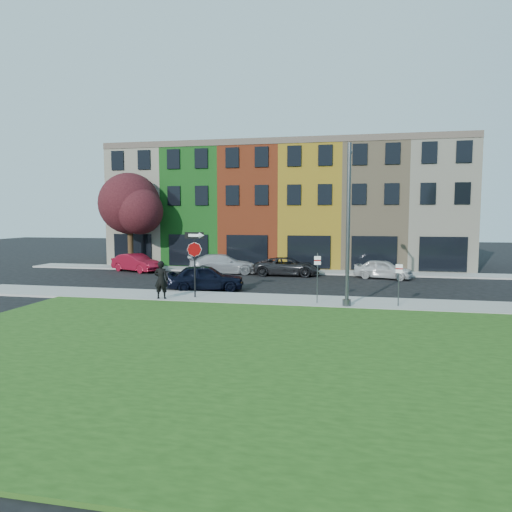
% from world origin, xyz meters
% --- Properties ---
extents(ground, '(120.00, 120.00, 0.00)m').
position_xyz_m(ground, '(0.00, 0.00, 0.00)').
color(ground, black).
rests_on(ground, ground).
extents(sidewalk_near, '(40.00, 3.00, 0.12)m').
position_xyz_m(sidewalk_near, '(2.00, 3.00, 0.06)').
color(sidewalk_near, gray).
rests_on(sidewalk_near, ground).
extents(sidewalk_far, '(40.00, 2.40, 0.12)m').
position_xyz_m(sidewalk_far, '(-3.00, 15.00, 0.06)').
color(sidewalk_far, gray).
rests_on(sidewalk_far, ground).
extents(rowhouse_block, '(30.00, 10.12, 10.00)m').
position_xyz_m(rowhouse_block, '(-2.50, 21.18, 4.99)').
color(rowhouse_block, beige).
rests_on(rowhouse_block, ground).
extents(stop_sign, '(1.05, 0.11, 3.41)m').
position_xyz_m(stop_sign, '(-4.79, 2.64, 2.53)').
color(stop_sign, black).
rests_on(stop_sign, sidewalk_near).
extents(man, '(0.82, 0.64, 1.96)m').
position_xyz_m(man, '(-6.34, 1.90, 1.10)').
color(man, black).
rests_on(man, sidewalk_near).
extents(sedan_near, '(3.94, 5.30, 1.51)m').
position_xyz_m(sedan_near, '(-5.10, 5.48, 0.76)').
color(sedan_near, black).
rests_on(sedan_near, ground).
extents(parked_car_red, '(4.50, 5.29, 1.40)m').
position_xyz_m(parked_car_red, '(-13.16, 12.96, 0.70)').
color(parked_car_red, maroon).
rests_on(parked_car_red, ground).
extents(parked_car_silver, '(5.02, 6.33, 1.49)m').
position_xyz_m(parked_car_silver, '(-6.15, 12.93, 0.74)').
color(parked_car_silver, '#A8A9AD').
rests_on(parked_car_silver, ground).
extents(parked_car_dark, '(2.42, 4.89, 1.33)m').
position_xyz_m(parked_car_dark, '(-1.27, 13.02, 0.67)').
color(parked_car_dark, black).
rests_on(parked_car_dark, ground).
extents(parked_car_white, '(3.63, 4.75, 1.34)m').
position_xyz_m(parked_car_white, '(5.46, 12.67, 0.67)').
color(parked_car_white, silver).
rests_on(parked_car_white, ground).
extents(street_lamp, '(0.40, 2.58, 7.61)m').
position_xyz_m(street_lamp, '(3.02, 2.12, 3.96)').
color(street_lamp, '#434548').
rests_on(street_lamp, sidewalk_near).
extents(parking_sign_a, '(0.32, 0.11, 2.44)m').
position_xyz_m(parking_sign_a, '(1.60, 2.26, 1.62)').
color(parking_sign_a, '#434548').
rests_on(parking_sign_a, sidewalk_near).
extents(parking_sign_b, '(0.32, 0.10, 2.06)m').
position_xyz_m(parking_sign_b, '(5.41, 2.35, 1.42)').
color(parking_sign_b, '#434548').
rests_on(parking_sign_b, sidewalk_near).
extents(tree_purple, '(5.93, 5.19, 7.69)m').
position_xyz_m(tree_purple, '(-14.36, 14.71, 5.21)').
color(tree_purple, black).
rests_on(tree_purple, sidewalk_far).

